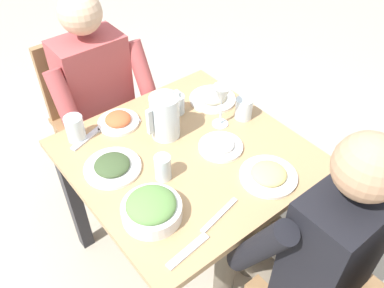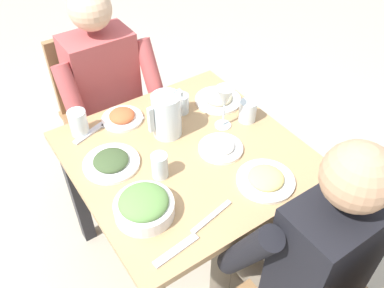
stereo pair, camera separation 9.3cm
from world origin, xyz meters
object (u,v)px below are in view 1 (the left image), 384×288
plate_rice_curry (118,120)px  water_glass_far_left (244,108)px  plate_fries (269,175)px  water_glass_by_pitcher (177,104)px  diner_near (106,106)px  plate_dolmas (112,166)px  plate_yoghurt (221,145)px  dining_table (187,174)px  chair_near (91,110)px  water_glass_near_left (163,168)px  water_pitcher (165,116)px  salad_bowl (152,208)px  plate_beans (213,98)px  wine_glass (222,98)px  water_glass_far_right (75,128)px  diner_far (307,241)px

plate_rice_curry → water_glass_far_left: water_glass_far_left is taller
plate_fries → water_glass_by_pitcher: 0.53m
diner_near → plate_dolmas: size_ratio=5.40×
plate_yoghurt → water_glass_by_pitcher: size_ratio=2.07×
dining_table → water_glass_far_left: size_ratio=9.07×
chair_near → water_glass_near_left: chair_near is taller
dining_table → plate_yoghurt: size_ratio=4.84×
dining_table → water_glass_far_left: bearing=-176.3°
water_pitcher → plate_yoghurt: size_ratio=1.06×
salad_bowl → plate_dolmas: (-0.01, -0.28, -0.03)m
dining_table → plate_beans: size_ratio=4.09×
water_glass_near_left → salad_bowl: bearing=42.4°
chair_near → water_glass_far_left: 0.87m
wine_glass → plate_yoghurt: bearing=49.0°
diner_near → plate_yoghurt: bearing=106.8°
water_glass_far_right → diner_near: bearing=-139.4°
water_pitcher → water_glass_far_left: (-0.33, 0.12, -0.05)m
plate_yoghurt → water_glass_near_left: 0.28m
plate_rice_curry → plate_fries: plate_rice_curry is taller
salad_bowl → plate_rice_curry: 0.53m
diner_far → water_glass_far_right: diner_far is taller
diner_near → salad_bowl: 0.77m
diner_near → dining_table: bearing=96.6°
plate_fries → water_glass_far_left: 0.37m
plate_dolmas → dining_table: bearing=159.7°
water_glass_far_left → water_glass_by_pitcher: water_glass_far_left is taller
water_glass_far_right → wine_glass: bearing=150.4°
water_pitcher → wine_glass: 0.24m
diner_far → water_pitcher: bearing=-82.3°
wine_glass → water_pitcher: bearing=-22.8°
plate_rice_curry → plate_dolmas: (0.16, 0.22, -0.00)m
plate_dolmas → plate_beans: (-0.59, -0.10, 0.00)m
chair_near → wine_glass: (-0.29, 0.71, 0.35)m
salad_bowl → plate_beans: 0.70m
diner_far → water_glass_far_right: (0.40, -0.90, 0.12)m
plate_beans → wine_glass: 0.22m
chair_near → plate_dolmas: 0.72m
wine_glass → plate_dolmas: bearing=-6.4°
chair_near → water_pitcher: (-0.06, 0.62, 0.31)m
plate_yoghurt → wine_glass: bearing=-131.0°
dining_table → plate_beans: (-0.31, -0.20, 0.14)m
diner_near → water_pitcher: 0.45m
water_glass_far_left → diner_far: bearing=67.4°
plate_dolmas → plate_beans: size_ratio=1.03×
water_pitcher → water_glass_far_left: water_pitcher is taller
water_glass_far_left → water_glass_far_right: bearing=-27.0°
plate_dolmas → water_glass_far_right: (0.03, -0.24, 0.04)m
diner_far → salad_bowl: diner_far is taller
plate_beans → salad_bowl: bearing=32.3°
dining_table → plate_fries: bearing=117.4°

